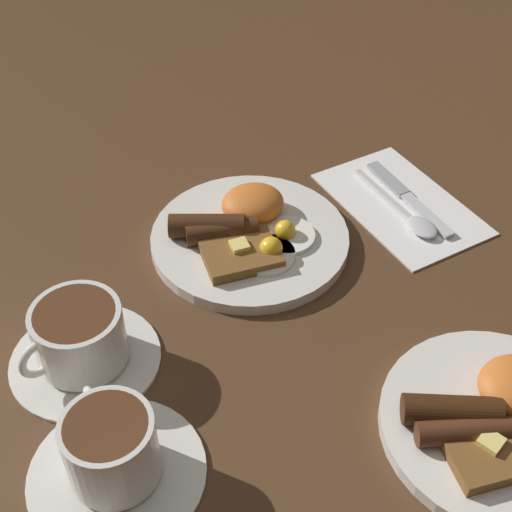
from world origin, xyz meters
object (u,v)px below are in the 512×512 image
object	(u,v)px
breakfast_plate_far	(498,420)
teacup_near	(80,341)
teacup_far	(112,454)
spoon	(413,219)
knife	(404,194)
breakfast_plate_near	(248,234)

from	to	relation	value
breakfast_plate_far	teacup_near	world-z (taller)	teacup_near
teacup_far	spoon	bearing A→B (deg)	-158.13
teacup_far	knife	distance (m)	0.52
teacup_far	breakfast_plate_far	bearing A→B (deg)	162.21
breakfast_plate_far	knife	world-z (taller)	breakfast_plate_far
breakfast_plate_far	breakfast_plate_near	bearing A→B (deg)	-73.80
breakfast_plate_far	teacup_far	world-z (taller)	teacup_far
breakfast_plate_near	teacup_far	world-z (taller)	teacup_far
teacup_near	breakfast_plate_far	bearing A→B (deg)	143.16
teacup_near	knife	world-z (taller)	teacup_near
breakfast_plate_near	teacup_near	xyz separation A→B (m)	(0.23, 0.10, 0.02)
teacup_far	spoon	distance (m)	0.48
breakfast_plate_near	teacup_near	size ratio (longest dim) A/B	1.55
breakfast_plate_near	spoon	xyz separation A→B (m)	(-0.20, 0.06, -0.01)
breakfast_plate_near	teacup_near	world-z (taller)	teacup_near
breakfast_plate_far	teacup_near	size ratio (longest dim) A/B	1.45
breakfast_plate_far	teacup_far	distance (m)	0.36
breakfast_plate_near	teacup_far	xyz separation A→B (m)	(0.24, 0.23, 0.02)
breakfast_plate_far	spoon	size ratio (longest dim) A/B	1.38
teacup_far	knife	xyz separation A→B (m)	(-0.46, -0.23, -0.03)
teacup_far	knife	bearing A→B (deg)	-153.81
teacup_near	spoon	distance (m)	0.44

